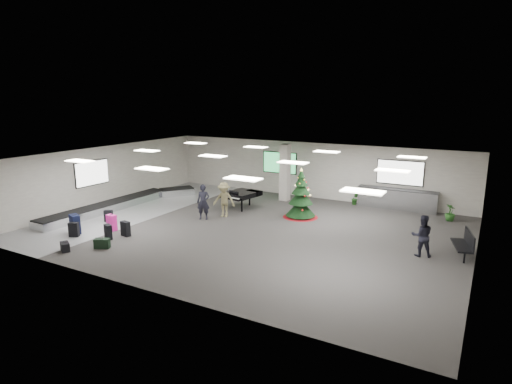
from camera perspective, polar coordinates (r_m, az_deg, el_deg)
The scene contains 20 objects.
ground at distance 19.27m, azimuth -0.66°, elevation -4.87°, with size 18.00×18.00×0.00m, color #34312F.
room_envelope at distance 19.46m, azimuth -0.67°, elevation 2.38°, with size 18.02×14.02×3.21m.
baggage_carousel at distance 23.90m, azimuth -17.31°, elevation -1.45°, with size 2.28×9.71×0.43m.
service_counter at distance 23.55m, azimuth 18.28°, elevation -0.88°, with size 4.05×0.65×1.08m.
suitcase_0 at distance 19.62m, azimuth -23.11°, elevation -4.64°, with size 0.46×0.38×0.64m.
suitcase_1 at distance 18.81m, azimuth -19.11°, elevation -5.04°, with size 0.45×0.34×0.64m.
pink_suitcase at distance 19.93m, azimuth -18.69°, elevation -3.89°, with size 0.47×0.30×0.73m.
suitcase_3 at distance 18.99m, azimuth -17.00°, elevation -4.70°, with size 0.46×0.30×0.65m.
navy_suitcase at distance 20.02m, azimuth -22.99°, elevation -3.98°, with size 0.62×0.49×0.85m.
green_duffel at distance 17.83m, azimuth -19.84°, elevation -6.46°, with size 0.64×0.52×0.40m.
suitcase_8 at distance 21.37m, azimuth -19.07°, elevation -3.04°, with size 0.43×0.36×0.57m.
black_duffel at distance 18.05m, azimuth -24.12°, elevation -6.68°, with size 0.59×0.49×0.35m.
christmas_tree at distance 20.93m, azimuth 5.98°, elevation -1.12°, with size 1.73×1.73×2.46m.
grand_piano at distance 22.59m, azimuth -2.00°, elevation -0.33°, with size 1.65×1.99×1.02m.
bench at distance 17.50m, azimuth 26.11°, elevation -6.12°, with size 0.91×1.65×0.99m.
traveler_a at distance 20.62m, azimuth -7.03°, elevation -1.34°, with size 0.62×0.41×1.70m, color black.
traveler_b at distance 20.95m, azimuth -4.29°, elevation -1.03°, with size 1.11×0.64×1.71m, color olive.
traveler_bench at distance 16.94m, azimuth 21.26°, elevation -5.46°, with size 0.77×0.60×1.58m, color black.
potted_plant_left at distance 23.93m, azimuth 13.09°, elevation -0.82°, with size 0.39×0.32×0.71m, color #154418.
potted_plant_right at distance 22.30m, azimuth 24.48°, elevation -2.51°, with size 0.46×0.46×0.81m, color #154418.
Camera 1 is at (9.16, -15.93, 5.81)m, focal length 30.00 mm.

